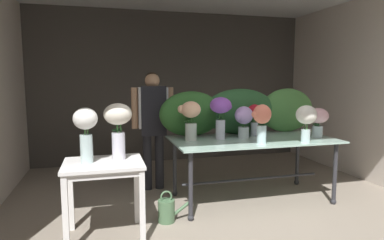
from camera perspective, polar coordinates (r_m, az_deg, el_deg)
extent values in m
plane|color=gray|center=(4.58, 2.00, -12.37)|extent=(8.72, 8.72, 0.00)
cube|color=#4C4742|center=(6.24, -3.37, 5.61)|extent=(5.14, 0.12, 2.73)
cube|color=beige|center=(5.65, 27.93, 4.66)|extent=(0.12, 4.08, 2.73)
cube|color=#A6CBBC|center=(4.19, 10.40, -3.30)|extent=(2.01, 1.00, 0.02)
cylinder|color=#2D2D33|center=(3.61, -0.23, -11.31)|extent=(0.05, 0.05, 0.77)
sphere|color=#2D2D33|center=(3.74, -0.23, -16.46)|extent=(0.07, 0.07, 0.07)
cylinder|color=#2D2D33|center=(4.42, 23.36, -8.45)|extent=(0.05, 0.05, 0.77)
sphere|color=#2D2D33|center=(4.53, 23.14, -12.78)|extent=(0.07, 0.07, 0.07)
cylinder|color=#2D2D33|center=(4.36, -2.99, -8.09)|extent=(0.05, 0.05, 0.77)
sphere|color=#2D2D33|center=(4.47, -2.96, -12.48)|extent=(0.07, 0.07, 0.07)
cylinder|color=#2D2D33|center=(5.05, 17.67, -6.31)|extent=(0.05, 0.05, 0.77)
sphere|color=#2D2D33|center=(5.14, 17.52, -10.15)|extent=(0.07, 0.07, 0.07)
cylinder|color=#2D2D33|center=(4.31, 10.24, -9.97)|extent=(1.81, 0.03, 0.03)
cube|color=white|center=(3.26, -14.98, -7.24)|extent=(0.74, 0.59, 0.03)
cube|color=white|center=(3.27, -14.96, -8.00)|extent=(0.68, 0.53, 0.06)
cube|color=white|center=(3.15, -20.92, -15.12)|extent=(0.05, 0.05, 0.72)
cube|color=white|center=(3.15, -8.55, -14.73)|extent=(0.05, 0.05, 0.72)
cube|color=white|center=(3.63, -20.12, -12.11)|extent=(0.05, 0.05, 0.72)
cube|color=white|center=(3.63, -9.52, -11.78)|extent=(0.05, 0.05, 0.72)
cylinder|color=#232328|center=(4.64, -7.69, -6.61)|extent=(0.12, 0.12, 0.86)
cylinder|color=#232328|center=(4.66, -5.63, -6.51)|extent=(0.12, 0.12, 0.86)
cube|color=silver|center=(4.54, -6.78, 2.14)|extent=(0.40, 0.22, 0.55)
cube|color=black|center=(4.43, -6.56, 1.50)|extent=(0.34, 0.02, 0.67)
cylinder|color=tan|center=(4.51, -9.84, 2.03)|extent=(0.09, 0.09, 0.55)
cylinder|color=tan|center=(4.58, -3.78, 2.19)|extent=(0.09, 0.09, 0.55)
sphere|color=tan|center=(4.52, -6.85, 6.73)|extent=(0.20, 0.20, 0.20)
ellipsoid|color=black|center=(4.54, -6.90, 7.55)|extent=(0.15, 0.15, 0.09)
ellipsoid|color=#2D6028|center=(4.26, -0.18, 1.07)|extent=(0.82, 0.30, 0.58)
ellipsoid|color=#28562D|center=(4.48, 8.21, 1.47)|extent=(1.04, 0.29, 0.61)
ellipsoid|color=#477F3D|center=(4.81, 16.00, 1.63)|extent=(0.81, 0.22, 0.61)
cylinder|color=silver|center=(4.41, 10.66, -1.52)|extent=(0.10, 0.10, 0.17)
cylinder|color=#9EBCB2|center=(4.42, 10.65, -2.14)|extent=(0.09, 0.09, 0.07)
cylinder|color=#387033|center=(4.41, 10.86, -0.78)|extent=(0.01, 0.01, 0.27)
cylinder|color=#387033|center=(4.41, 10.51, -0.77)|extent=(0.01, 0.01, 0.27)
cylinder|color=#387033|center=(4.38, 10.65, -0.82)|extent=(0.01, 0.01, 0.27)
ellipsoid|color=red|center=(4.38, 10.73, 1.58)|extent=(0.18, 0.18, 0.17)
sphere|color=red|center=(4.40, 11.61, 1.46)|extent=(0.08, 0.08, 0.08)
cylinder|color=silver|center=(4.09, 18.93, -2.58)|extent=(0.10, 0.10, 0.15)
cylinder|color=#9EBCB2|center=(4.10, 18.90, -3.17)|extent=(0.10, 0.10, 0.06)
cylinder|color=#477F3D|center=(4.09, 19.14, -1.77)|extent=(0.01, 0.01, 0.25)
cylinder|color=#477F3D|center=(4.09, 18.75, -1.77)|extent=(0.01, 0.01, 0.25)
cylinder|color=#477F3D|center=(4.05, 19.08, -1.85)|extent=(0.01, 0.01, 0.25)
ellipsoid|color=white|center=(4.06, 19.07, 0.86)|extent=(0.24, 0.24, 0.22)
sphere|color=white|center=(3.99, 18.30, 1.13)|extent=(0.07, 0.07, 0.07)
cylinder|color=silver|center=(4.51, 20.72, -1.85)|extent=(0.13, 0.13, 0.14)
cylinder|color=#9EBCB2|center=(4.51, 20.69, -2.36)|extent=(0.12, 0.12, 0.06)
cylinder|color=#387033|center=(4.51, 20.95, -1.32)|extent=(0.01, 0.01, 0.21)
cylinder|color=#387033|center=(4.52, 20.59, -1.29)|extent=(0.01, 0.01, 0.21)
cylinder|color=#387033|center=(4.49, 20.39, -1.33)|extent=(0.01, 0.01, 0.21)
cylinder|color=#387033|center=(4.49, 20.82, -1.36)|extent=(0.01, 0.01, 0.21)
ellipsoid|color=#EFB2BC|center=(4.48, 20.83, 0.71)|extent=(0.26, 0.26, 0.19)
sphere|color=#EFB2BC|center=(4.52, 21.57, 0.55)|extent=(0.10, 0.10, 0.10)
ellipsoid|color=#28562D|center=(4.47, 20.55, -0.72)|extent=(0.07, 0.11, 0.03)
cylinder|color=silver|center=(4.08, 4.90, -1.65)|extent=(0.12, 0.12, 0.24)
cylinder|color=#9EBCB2|center=(4.09, 4.89, -2.58)|extent=(0.11, 0.11, 0.10)
cylinder|color=#2D6028|center=(4.07, 5.34, -0.73)|extent=(0.01, 0.01, 0.35)
cylinder|color=#2D6028|center=(4.08, 4.71, -0.71)|extent=(0.01, 0.01, 0.35)
cylinder|color=#2D6028|center=(4.05, 4.79, -0.77)|extent=(0.01, 0.01, 0.35)
ellipsoid|color=purple|center=(4.04, 4.94, 2.55)|extent=(0.26, 0.26, 0.20)
sphere|color=purple|center=(3.99, 3.81, 2.46)|extent=(0.06, 0.06, 0.06)
sphere|color=purple|center=(4.09, 6.39, 2.28)|extent=(0.07, 0.07, 0.07)
ellipsoid|color=#28562D|center=(4.08, 4.72, 0.35)|extent=(0.11, 0.08, 0.03)
cylinder|color=silver|center=(4.19, 8.85, -2.14)|extent=(0.13, 0.13, 0.14)
cylinder|color=#9EBCB2|center=(4.19, 8.84, -2.68)|extent=(0.12, 0.12, 0.06)
cylinder|color=#2D6028|center=(4.19, 9.21, -1.53)|extent=(0.01, 0.01, 0.21)
cylinder|color=#2D6028|center=(4.19, 8.64, -1.50)|extent=(0.01, 0.01, 0.21)
cylinder|color=#2D6028|center=(4.15, 8.82, -1.60)|extent=(0.01, 0.01, 0.21)
ellipsoid|color=#B28ED1|center=(4.16, 8.91, 0.82)|extent=(0.23, 0.23, 0.22)
sphere|color=#B28ED1|center=(4.11, 8.19, 0.71)|extent=(0.12, 0.12, 0.12)
sphere|color=#B28ED1|center=(4.19, 9.62, 0.45)|extent=(0.07, 0.07, 0.07)
cylinder|color=silver|center=(3.87, 11.88, -2.46)|extent=(0.11, 0.11, 0.21)
cylinder|color=#9EBCB2|center=(3.88, 11.86, -3.31)|extent=(0.10, 0.10, 0.09)
cylinder|color=#28562D|center=(3.87, 12.21, -1.91)|extent=(0.01, 0.01, 0.26)
cylinder|color=#28562D|center=(3.88, 11.77, -1.89)|extent=(0.01, 0.01, 0.26)
cylinder|color=#28562D|center=(3.86, 11.60, -1.92)|extent=(0.01, 0.01, 0.26)
cylinder|color=#28562D|center=(3.86, 12.06, -1.95)|extent=(0.01, 0.01, 0.26)
ellipsoid|color=#EF7A60|center=(3.84, 11.97, 1.00)|extent=(0.21, 0.21, 0.22)
sphere|color=#EF7A60|center=(3.81, 10.78, 0.96)|extent=(0.08, 0.08, 0.08)
sphere|color=#EF7A60|center=(3.87, 13.01, 0.82)|extent=(0.07, 0.07, 0.07)
cylinder|color=silver|center=(3.98, -0.19, -2.05)|extent=(0.14, 0.14, 0.21)
cylinder|color=#9EBCB2|center=(3.99, -0.19, -2.87)|extent=(0.13, 0.13, 0.09)
cylinder|color=#387033|center=(3.98, 0.28, -1.21)|extent=(0.01, 0.01, 0.31)
cylinder|color=#387033|center=(4.01, -0.21, -1.14)|extent=(0.01, 0.01, 0.31)
cylinder|color=#387033|center=(3.96, -0.54, -1.24)|extent=(0.01, 0.01, 0.31)
cylinder|color=#387033|center=(3.95, -0.07, -1.26)|extent=(0.01, 0.01, 0.31)
ellipsoid|color=#F4B78E|center=(3.95, -0.19, 1.82)|extent=(0.24, 0.24, 0.20)
sphere|color=#F4B78E|center=(3.95, -1.77, 1.87)|extent=(0.10, 0.10, 0.10)
ellipsoid|color=#477F3D|center=(3.98, -0.85, -0.24)|extent=(0.11, 0.09, 0.03)
cylinder|color=silver|center=(3.23, -17.69, -4.74)|extent=(0.11, 0.11, 0.27)
cylinder|color=#9EBCB2|center=(3.25, -17.64, -6.04)|extent=(0.10, 0.10, 0.11)
cylinder|color=#477F3D|center=(3.22, -17.42, -3.89)|extent=(0.01, 0.01, 0.35)
cylinder|color=#477F3D|center=(3.25, -17.87, -3.81)|extent=(0.01, 0.01, 0.35)
cylinder|color=#477F3D|center=(3.21, -17.86, -3.94)|extent=(0.01, 0.01, 0.35)
ellipsoid|color=white|center=(3.19, -17.88, 0.23)|extent=(0.22, 0.22, 0.20)
sphere|color=white|center=(3.18, -16.73, 0.33)|extent=(0.07, 0.07, 0.07)
cylinder|color=silver|center=(3.29, -12.50, -4.39)|extent=(0.13, 0.13, 0.27)
cylinder|color=#9EBCB2|center=(3.30, -12.47, -5.66)|extent=(0.12, 0.12, 0.11)
cylinder|color=#387033|center=(3.28, -12.11, -3.30)|extent=(0.01, 0.01, 0.37)
cylinder|color=#387033|center=(3.31, -12.72, -3.22)|extent=(0.01, 0.01, 0.37)
cylinder|color=#387033|center=(3.26, -12.63, -3.36)|extent=(0.01, 0.01, 0.37)
ellipsoid|color=silver|center=(3.24, -12.65, 1.01)|extent=(0.27, 0.27, 0.21)
sphere|color=silver|center=(3.27, -11.27, 0.86)|extent=(0.06, 0.06, 0.06)
ellipsoid|color=#28562D|center=(3.30, -12.72, -1.66)|extent=(0.11, 0.07, 0.03)
cylinder|color=#4C704C|center=(3.68, -4.43, -15.33)|extent=(0.18, 0.18, 0.24)
cylinder|color=#4C704C|center=(3.71, -1.76, -14.93)|extent=(0.18, 0.04, 0.14)
torus|color=#4C704C|center=(3.63, -4.45, -12.99)|extent=(0.13, 0.02, 0.13)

